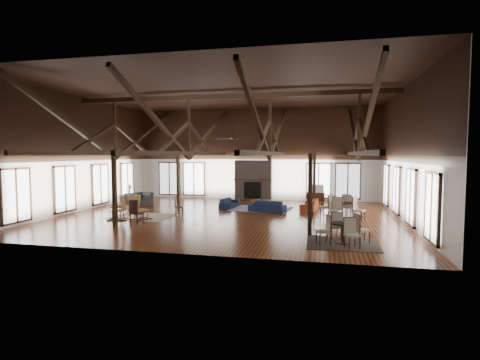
% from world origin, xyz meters
% --- Properties ---
extents(floor, '(16.00, 16.00, 0.00)m').
position_xyz_m(floor, '(0.00, 0.00, 0.00)').
color(floor, brown).
rests_on(floor, ground).
extents(ceiling, '(16.00, 14.00, 0.02)m').
position_xyz_m(ceiling, '(0.00, 0.00, 6.00)').
color(ceiling, black).
rests_on(ceiling, wall_back).
extents(wall_back, '(16.00, 0.02, 6.00)m').
position_xyz_m(wall_back, '(0.00, 7.00, 3.00)').
color(wall_back, white).
rests_on(wall_back, floor).
extents(wall_front, '(16.00, 0.02, 6.00)m').
position_xyz_m(wall_front, '(0.00, -7.00, 3.00)').
color(wall_front, white).
rests_on(wall_front, floor).
extents(wall_left, '(0.02, 14.00, 6.00)m').
position_xyz_m(wall_left, '(-8.00, 0.00, 3.00)').
color(wall_left, white).
rests_on(wall_left, floor).
extents(wall_right, '(0.02, 14.00, 6.00)m').
position_xyz_m(wall_right, '(8.00, 0.00, 3.00)').
color(wall_right, white).
rests_on(wall_right, floor).
extents(roof_truss, '(15.60, 14.07, 3.14)m').
position_xyz_m(roof_truss, '(0.00, 0.00, 4.03)').
color(roof_truss, black).
rests_on(roof_truss, wall_back).
extents(post_grid, '(8.16, 7.16, 3.05)m').
position_xyz_m(post_grid, '(0.00, 0.00, 1.52)').
color(post_grid, black).
rests_on(post_grid, floor).
extents(fireplace, '(2.50, 0.69, 2.60)m').
position_xyz_m(fireplace, '(0.00, 6.67, 1.29)').
color(fireplace, '#65564D').
rests_on(fireplace, floor).
extents(ceiling_fan, '(1.60, 1.60, 0.75)m').
position_xyz_m(ceiling_fan, '(0.50, -1.00, 3.73)').
color(ceiling_fan, black).
rests_on(ceiling_fan, roof_truss).
extents(sofa_navy_front, '(2.01, 1.14, 0.55)m').
position_xyz_m(sofa_navy_front, '(1.65, 1.71, 0.28)').
color(sofa_navy_front, '#161F3D').
rests_on(sofa_navy_front, floor).
extents(sofa_navy_left, '(1.79, 0.82, 0.51)m').
position_xyz_m(sofa_navy_left, '(-0.67, 2.81, 0.25)').
color(sofa_navy_left, '#141D37').
rests_on(sofa_navy_left, floor).
extents(sofa_orange, '(2.02, 0.98, 0.57)m').
position_xyz_m(sofa_orange, '(3.77, 2.90, 0.28)').
color(sofa_orange, brown).
rests_on(sofa_orange, floor).
extents(coffee_table, '(1.37, 0.88, 0.48)m').
position_xyz_m(coffee_table, '(1.26, 2.75, 0.43)').
color(coffee_table, '#59341A').
rests_on(coffee_table, floor).
extents(vase, '(0.18, 0.18, 0.18)m').
position_xyz_m(vase, '(1.14, 2.82, 0.58)').
color(vase, '#B2B2B2').
rests_on(vase, coffee_table).
extents(armchair, '(1.44, 1.35, 0.76)m').
position_xyz_m(armchair, '(-5.87, 2.32, 0.38)').
color(armchair, '#2B2B2D').
rests_on(armchair, floor).
extents(side_table_lamp, '(0.48, 0.48, 1.23)m').
position_xyz_m(side_table_lamp, '(-6.93, 2.99, 0.47)').
color(side_table_lamp, black).
rests_on(side_table_lamp, floor).
extents(rocking_chair_a, '(0.58, 0.84, 0.98)m').
position_xyz_m(rocking_chair_a, '(-4.65, -0.70, 0.46)').
color(rocking_chair_a, olive).
rests_on(rocking_chair_a, floor).
extents(rocking_chair_b, '(0.87, 1.04, 1.19)m').
position_xyz_m(rocking_chair_b, '(-3.71, -1.99, 0.56)').
color(rocking_chair_b, olive).
rests_on(rocking_chair_b, floor).
extents(rocking_chair_c, '(0.98, 0.67, 1.16)m').
position_xyz_m(rocking_chair_c, '(-4.52, -2.19, 0.55)').
color(rocking_chair_c, olive).
rests_on(rocking_chair_c, floor).
extents(side_chair_a, '(0.50, 0.50, 0.95)m').
position_xyz_m(side_chair_a, '(-2.44, -0.48, 0.55)').
color(side_chair_a, black).
rests_on(side_chair_a, floor).
extents(side_chair_b, '(0.54, 0.54, 1.08)m').
position_xyz_m(side_chair_b, '(-3.31, -3.07, 0.63)').
color(side_chair_b, black).
rests_on(side_chair_b, floor).
extents(cafe_table_near, '(1.87, 1.87, 0.97)m').
position_xyz_m(cafe_table_near, '(5.14, -4.57, 0.48)').
color(cafe_table_near, black).
rests_on(cafe_table_near, floor).
extents(cafe_table_far, '(2.10, 2.10, 1.09)m').
position_xyz_m(cafe_table_far, '(5.34, 0.24, 0.55)').
color(cafe_table_far, black).
rests_on(cafe_table_far, floor).
extents(cup_near, '(0.15, 0.15, 0.10)m').
position_xyz_m(cup_near, '(5.18, -4.50, 0.74)').
color(cup_near, '#B2B2B2').
rests_on(cup_near, cafe_table_near).
extents(cup_far, '(0.15, 0.15, 0.11)m').
position_xyz_m(cup_far, '(5.34, 0.21, 0.84)').
color(cup_far, '#B2B2B2').
rests_on(cup_far, cafe_table_far).
extents(tv_console, '(1.11, 0.42, 0.55)m').
position_xyz_m(tv_console, '(4.03, 6.75, 0.28)').
color(tv_console, black).
rests_on(tv_console, floor).
extents(television, '(0.90, 0.12, 0.52)m').
position_xyz_m(television, '(4.08, 6.75, 0.81)').
color(television, '#B2B2B2').
rests_on(television, tv_console).
extents(rug_tan, '(3.07, 2.52, 0.01)m').
position_xyz_m(rug_tan, '(-3.95, -1.07, 0.01)').
color(rug_tan, tan).
rests_on(rug_tan, floor).
extents(rug_navy, '(3.42, 2.73, 0.01)m').
position_xyz_m(rug_navy, '(1.18, 2.64, 0.01)').
color(rug_navy, '#1C1D4F').
rests_on(rug_navy, floor).
extents(rug_dark, '(2.37, 2.16, 0.01)m').
position_xyz_m(rug_dark, '(5.13, -4.57, 0.01)').
color(rug_dark, black).
rests_on(rug_dark, floor).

